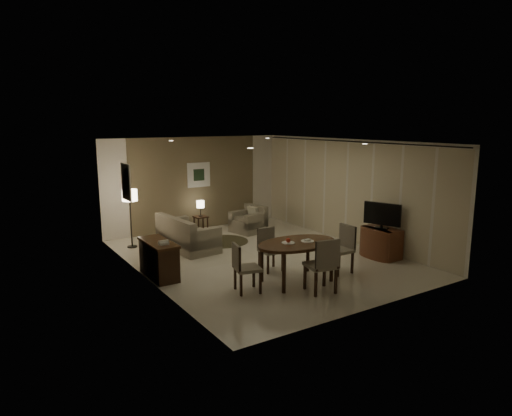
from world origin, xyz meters
TOP-DOWN VIEW (x-y plane):
  - room_shell at (0.00, 0.40)m, footprint 5.50×7.00m
  - taupe_accent at (0.00, 3.48)m, footprint 3.96×0.03m
  - curtain_wall at (2.68, 0.00)m, footprint 0.08×6.70m
  - curtain_rod at (2.68, 0.00)m, footprint 0.03×6.80m
  - art_back_frame at (0.10, 3.46)m, footprint 0.72×0.03m
  - art_back_canvas at (0.10, 3.44)m, footprint 0.34×0.01m
  - art_left_frame at (-2.72, 1.20)m, footprint 0.03×0.60m
  - art_left_canvas at (-2.71, 1.20)m, footprint 0.01×0.46m
  - downlight_nl at (-1.40, -1.80)m, footprint 0.10×0.10m
  - downlight_nr at (1.40, -1.80)m, footprint 0.10×0.10m
  - downlight_fl at (-1.40, 1.80)m, footprint 0.10×0.10m
  - downlight_fr at (1.40, 1.80)m, footprint 0.10×0.10m
  - console_desk at (-2.49, 0.00)m, footprint 0.48×1.20m
  - telephone at (-2.49, -0.30)m, footprint 0.20×0.14m
  - tv_cabinet at (2.40, -1.50)m, footprint 0.48×0.90m
  - flat_tv at (2.38, -1.50)m, footprint 0.36×0.85m
  - dining_table at (-0.28, -1.74)m, footprint 1.71×1.07m
  - chair_near at (-0.25, -2.41)m, footprint 0.60×0.60m
  - chair_far at (-0.33, -0.90)m, footprint 0.46×0.46m
  - chair_left at (-1.40, -1.68)m, footprint 0.54×0.54m
  - chair_right at (0.80, -1.78)m, footprint 0.49×0.49m
  - plate_a at (-0.46, -1.69)m, footprint 0.26×0.26m
  - plate_b at (-0.06, -1.79)m, footprint 0.26×0.26m
  - fruit_apple at (-0.46, -1.69)m, footprint 0.09×0.09m
  - napkin at (-0.06, -1.79)m, footprint 0.12×0.08m
  - round_rug at (-0.07, 1.75)m, footprint 1.36×1.36m
  - sofa at (-1.12, 1.61)m, footprint 1.85×1.05m
  - armchair at (1.06, 2.27)m, footprint 0.94×0.98m
  - side_table at (-0.07, 3.05)m, footprint 0.36×0.36m
  - table_lamp at (-0.07, 3.05)m, footprint 0.22×0.22m
  - floor_lamp at (-2.26, 2.51)m, footprint 0.37×0.37m

SIDE VIEW (x-z plane):
  - round_rug at x=-0.07m, z-range 0.00..0.01m
  - side_table at x=-0.07m, z-range 0.00..0.46m
  - tv_cabinet at x=2.40m, z-range 0.00..0.70m
  - console_desk at x=-2.49m, z-range 0.00..0.75m
  - armchair at x=1.06m, z-range 0.00..0.75m
  - dining_table at x=-0.28m, z-range 0.00..0.80m
  - sofa at x=-1.12m, z-range 0.00..0.83m
  - chair_far at x=-0.33m, z-range 0.00..0.90m
  - chair_left at x=-1.40m, z-range 0.00..0.93m
  - chair_right at x=0.80m, z-range 0.00..1.00m
  - chair_near at x=-0.25m, z-range 0.00..1.05m
  - table_lamp at x=-0.07m, z-range 0.46..0.96m
  - floor_lamp at x=-2.26m, z-range 0.00..1.48m
  - telephone at x=-2.49m, z-range 0.76..0.85m
  - plate_a at x=-0.46m, z-range 0.80..0.82m
  - plate_b at x=-0.06m, z-range 0.80..0.82m
  - napkin at x=-0.06m, z-range 0.82..0.85m
  - fruit_apple at x=-0.46m, z-range 0.82..0.91m
  - flat_tv at x=2.38m, z-range 0.72..1.32m
  - curtain_wall at x=2.68m, z-range 0.03..2.61m
  - taupe_accent at x=0.00m, z-range 0.00..2.70m
  - room_shell at x=0.00m, z-range 0.00..2.70m
  - art_back_frame at x=0.10m, z-range 1.24..1.96m
  - art_back_canvas at x=0.10m, z-range 1.43..1.77m
  - art_left_frame at x=-2.72m, z-range 1.45..2.25m
  - art_left_canvas at x=-2.71m, z-range 1.53..2.17m
  - curtain_rod at x=2.68m, z-range 2.62..2.66m
  - downlight_nl at x=-1.40m, z-range 2.68..2.69m
  - downlight_nr at x=1.40m, z-range 2.68..2.69m
  - downlight_fl at x=-1.40m, z-range 2.68..2.69m
  - downlight_fr at x=1.40m, z-range 2.68..2.69m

